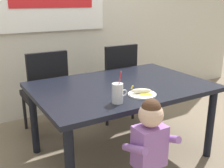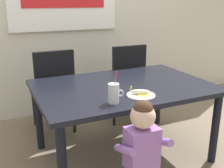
{
  "view_description": "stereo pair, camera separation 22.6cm",
  "coord_description": "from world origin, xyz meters",
  "views": [
    {
      "loc": [
        -1.27,
        -1.97,
        1.45
      ],
      "look_at": [
        -0.16,
        -0.11,
        0.78
      ],
      "focal_mm": 43.09,
      "sensor_mm": 36.0,
      "label": 1
    },
    {
      "loc": [
        -1.07,
        -2.07,
        1.45
      ],
      "look_at": [
        -0.16,
        -0.11,
        0.78
      ],
      "focal_mm": 43.09,
      "sensor_mm": 36.0,
      "label": 2
    }
  ],
  "objects": [
    {
      "name": "back_wall",
      "position": [
        -0.0,
        1.39,
        1.45
      ],
      "size": [
        6.4,
        0.17,
        2.9
      ],
      "color": "beige",
      "rests_on": "ground"
    },
    {
      "name": "dining_chair_right",
      "position": [
        0.39,
        0.73,
        0.54
      ],
      "size": [
        0.44,
        0.45,
        0.96
      ],
      "rotation": [
        0.0,
        0.0,
        3.14
      ],
      "color": "black",
      "rests_on": "ground"
    },
    {
      "name": "toddler_standing",
      "position": [
        -0.21,
        -0.69,
        0.53
      ],
      "size": [
        0.33,
        0.24,
        0.84
      ],
      "color": "#3F4760",
      "rests_on": "ground"
    },
    {
      "name": "peeled_banana",
      "position": [
        -0.01,
        -0.32,
        0.75
      ],
      "size": [
        0.17,
        0.14,
        0.07
      ],
      "rotation": [
        0.0,
        0.0,
        -0.49
      ],
      "color": "#F4EAC6",
      "rests_on": "snack_plate"
    },
    {
      "name": "ground_plane",
      "position": [
        0.0,
        0.0,
        0.0
      ],
      "size": [
        24.0,
        24.0,
        0.0
      ],
      "primitive_type": "plane",
      "color": "#7A6B56"
    },
    {
      "name": "snack_plate",
      "position": [
        -0.01,
        -0.33,
        0.72
      ],
      "size": [
        0.23,
        0.23,
        0.01
      ],
      "primitive_type": "cylinder",
      "color": "white",
      "rests_on": "dining_table"
    },
    {
      "name": "milk_cup",
      "position": [
        -0.27,
        -0.37,
        0.78
      ],
      "size": [
        0.13,
        0.08,
        0.25
      ],
      "color": "silver",
      "rests_on": "dining_table"
    },
    {
      "name": "dining_table",
      "position": [
        0.0,
        0.0,
        0.64
      ],
      "size": [
        1.57,
        1.07,
        0.72
      ],
      "color": "black",
      "rests_on": "ground"
    },
    {
      "name": "dining_chair_left",
      "position": [
        -0.48,
        0.75,
        0.54
      ],
      "size": [
        0.44,
        0.45,
        0.96
      ],
      "rotation": [
        0.0,
        0.0,
        3.14
      ],
      "color": "black",
      "rests_on": "ground"
    }
  ]
}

